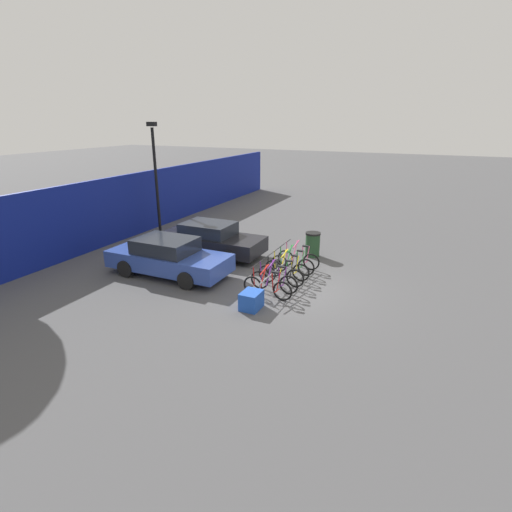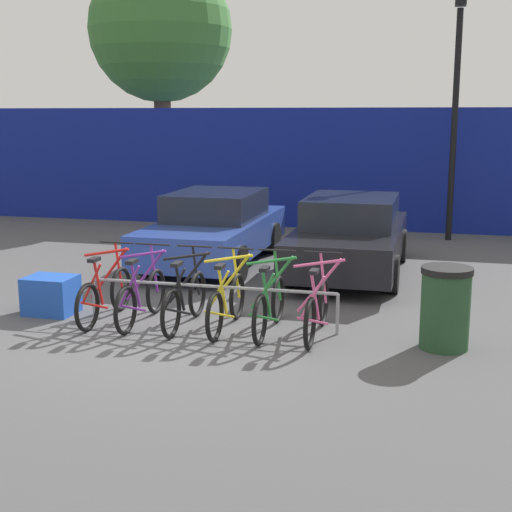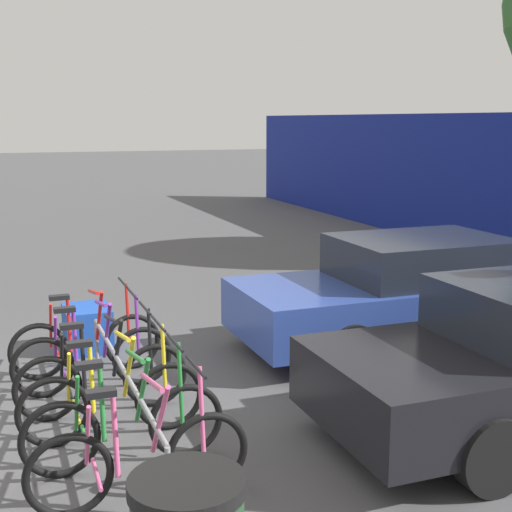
# 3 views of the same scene
# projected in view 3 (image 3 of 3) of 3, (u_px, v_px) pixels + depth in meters

# --- Properties ---
(ground_plane) EXTENTS (120.00, 120.00, 0.00)m
(ground_plane) POSITION_uv_depth(u_px,v_px,m) (48.00, 415.00, 7.03)
(ground_plane) COLOR #4C4C4F
(bike_rack) EXTENTS (3.56, 0.04, 0.57)m
(bike_rack) POSITION_uv_depth(u_px,v_px,m) (123.00, 376.00, 6.75)
(bike_rack) COLOR gray
(bike_rack) RESTS_ON ground
(bicycle_red) EXTENTS (0.68, 1.71, 1.05)m
(bicycle_red) POSITION_uv_depth(u_px,v_px,m) (86.00, 342.00, 8.10)
(bicycle_red) COLOR black
(bicycle_red) RESTS_ON ground
(bicycle_purple) EXTENTS (0.68, 1.71, 1.05)m
(bicycle_purple) POSITION_uv_depth(u_px,v_px,m) (93.00, 357.00, 7.59)
(bicycle_purple) COLOR black
(bicycle_purple) RESTS_ON ground
(bicycle_black) EXTENTS (0.68, 1.71, 1.05)m
(bicycle_black) POSITION_uv_depth(u_px,v_px,m) (103.00, 377.00, 7.01)
(bicycle_black) COLOR black
(bicycle_black) RESTS_ON ground
(bicycle_yellow) EXTENTS (0.68, 1.71, 1.05)m
(bicycle_yellow) POSITION_uv_depth(u_px,v_px,m) (113.00, 399.00, 6.46)
(bicycle_yellow) COLOR black
(bicycle_yellow) RESTS_ON ground
(bicycle_green) EXTENTS (0.68, 1.71, 1.05)m
(bicycle_green) POSITION_uv_depth(u_px,v_px,m) (125.00, 424.00, 5.92)
(bicycle_green) COLOR black
(bicycle_green) RESTS_ON ground
(bicycle_pink) EXTENTS (0.68, 1.71, 1.05)m
(bicycle_pink) POSITION_uv_depth(u_px,v_px,m) (141.00, 458.00, 5.33)
(bicycle_pink) COLOR black
(bicycle_pink) RESTS_ON ground
(car_blue) EXTENTS (1.91, 4.59, 1.40)m
(car_blue) POSITION_uv_depth(u_px,v_px,m) (414.00, 291.00, 9.18)
(car_blue) COLOR #2D479E
(car_blue) RESTS_ON ground
(cargo_crate) EXTENTS (0.70, 0.56, 0.55)m
(cargo_crate) POSITION_uv_depth(u_px,v_px,m) (87.00, 328.00, 9.01)
(cargo_crate) COLOR blue
(cargo_crate) RESTS_ON ground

